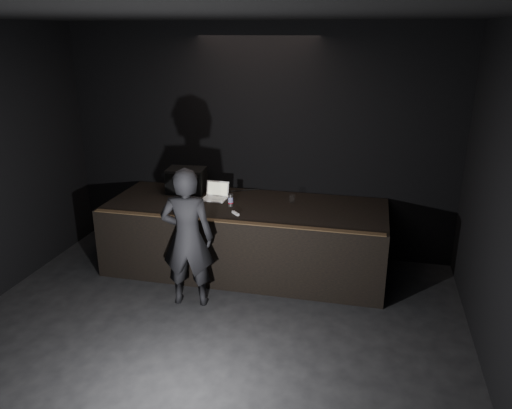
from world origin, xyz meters
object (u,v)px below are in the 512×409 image
Objects in this scene: stage_monitor at (186,181)px; person at (187,238)px; beer_can at (231,200)px; laptop at (216,194)px; stage_riser at (246,237)px.

person is at bearing -73.65° from stage_monitor.
person reaches higher than beer_can.
person is (-0.27, -1.03, -0.18)m from beer_can.
laptop is at bearing -96.55° from person.
beer_can is (-0.19, -0.10, 0.59)m from stage_riser.
laptop is 1.32m from person.
stage_monitor is (-1.03, 0.36, 0.69)m from stage_riser.
beer_can is at bearing -152.17° from stage_riser.
stage_monitor is 1.62m from person.
beer_can is at bearing -113.02° from person.
stage_riser is at bearing -16.39° from laptop.
beer_can is at bearing -38.79° from laptop.
person is (0.04, -1.31, -0.15)m from laptop.
person reaches higher than stage_riser.
beer_can is 1.08m from person.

